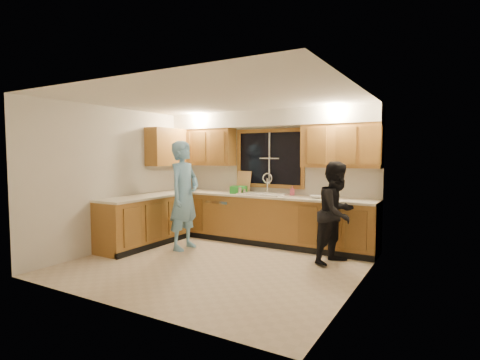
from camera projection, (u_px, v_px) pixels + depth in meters
name	position (u px, v px, depth m)	size (l,w,h in m)	color
floor	(216.00, 264.00, 5.73)	(4.20, 4.20, 0.00)	beige
ceiling	(215.00, 99.00, 5.56)	(4.20, 4.20, 0.00)	white
wall_back	(270.00, 176.00, 7.29)	(4.20, 4.20, 0.00)	beige
wall_left	(118.00, 178.00, 6.69)	(3.80, 3.80, 0.00)	beige
wall_right	(358.00, 189.00, 4.60)	(3.80, 3.80, 0.00)	beige
base_cabinets_back	(263.00, 220.00, 7.09)	(4.20, 0.60, 0.88)	#A16B2E
base_cabinets_left	(145.00, 222.00, 6.90)	(0.60, 1.90, 0.88)	#A16B2E
countertop_back	(262.00, 196.00, 7.04)	(4.20, 0.63, 0.04)	beige
countertop_left	(145.00, 197.00, 6.86)	(0.63, 1.90, 0.04)	beige
upper_cabinets_left	(205.00, 147.00, 7.82)	(1.35, 0.33, 0.75)	#A16B2E
upper_cabinets_right	(341.00, 146.00, 6.40)	(1.35, 0.33, 0.75)	#A16B2E
upper_cabinets_return	(166.00, 147.00, 7.54)	(0.33, 0.90, 0.75)	#A16B2E
soffit	(266.00, 119.00, 7.06)	(4.20, 0.35, 0.30)	white
window_frame	(270.00, 158.00, 7.26)	(1.44, 0.03, 1.14)	black
sink	(263.00, 197.00, 7.06)	(0.86, 0.52, 0.57)	white
dishwasher	(224.00, 218.00, 7.50)	(0.60, 0.56, 0.82)	silver
stove	(121.00, 226.00, 6.41)	(0.58, 0.75, 0.90)	silver
man	(184.00, 195.00, 6.61)	(0.70, 0.46, 1.91)	#70ACD5
woman	(337.00, 213.00, 5.74)	(0.76, 0.60, 1.57)	black
knife_block	(187.00, 184.00, 8.01)	(0.12, 0.10, 0.23)	brown
cutting_board	(244.00, 182.00, 7.49)	(0.32, 0.02, 0.43)	tan
dish_crate	(239.00, 190.00, 7.30)	(0.30, 0.28, 0.14)	green
soap_bottle	(292.00, 190.00, 6.94)	(0.08, 0.08, 0.18)	#D55175
bowl	(317.00, 197.00, 6.45)	(0.22, 0.22, 0.05)	silver
can_left	(240.00, 191.00, 7.10)	(0.07, 0.07, 0.13)	beige
can_right	(244.00, 192.00, 7.09)	(0.06, 0.06, 0.11)	beige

